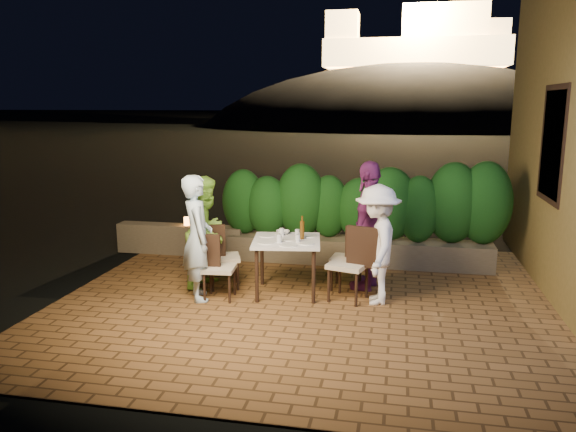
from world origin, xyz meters
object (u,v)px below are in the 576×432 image
(beer_bottle, at_px, (302,228))
(chair_right_back, at_px, (346,257))
(diner_green, at_px, (207,232))
(diner_blue, at_px, (197,238))
(chair_left_front, at_px, (219,267))
(chair_right_front, at_px, (348,263))
(dining_table, at_px, (287,267))
(bowl, at_px, (283,232))
(chair_left_back, at_px, (224,256))
(parapet_lamp, at_px, (187,221))
(diner_purple, at_px, (369,225))
(diner_white, at_px, (377,245))

(beer_bottle, bearing_deg, chair_right_back, 27.88)
(chair_right_back, bearing_deg, diner_green, 13.64)
(chair_right_back, relative_size, diner_blue, 0.54)
(chair_left_front, xyz_separation_m, chair_right_front, (1.66, 0.29, 0.07))
(dining_table, relative_size, beer_bottle, 2.81)
(bowl, distance_m, diner_green, 1.06)
(chair_left_back, relative_size, diner_green, 0.58)
(chair_right_front, distance_m, parapet_lamp, 3.39)
(beer_bottle, relative_size, bowl, 1.67)
(bowl, bearing_deg, chair_left_front, -135.74)
(beer_bottle, height_order, diner_blue, diner_blue)
(chair_left_front, height_order, chair_right_front, chair_right_front)
(diner_green, bearing_deg, parapet_lamp, 38.60)
(beer_bottle, relative_size, chair_right_front, 0.31)
(chair_right_back, xyz_separation_m, diner_purple, (0.29, 0.10, 0.44))
(dining_table, relative_size, chair_right_front, 0.88)
(chair_left_back, xyz_separation_m, diner_white, (2.10, -0.20, 0.32))
(diner_blue, bearing_deg, chair_left_front, -110.14)
(chair_right_front, bearing_deg, diner_blue, 25.86)
(bowl, height_order, chair_left_back, chair_left_back)
(diner_purple, bearing_deg, parapet_lamp, -97.22)
(chair_left_front, height_order, diner_purple, diner_purple)
(dining_table, relative_size, chair_left_front, 1.02)
(chair_right_back, relative_size, parapet_lamp, 6.35)
(chair_left_front, xyz_separation_m, diner_green, (-0.33, 0.49, 0.34))
(beer_bottle, xyz_separation_m, diner_white, (1.00, -0.18, -0.14))
(bowl, bearing_deg, diner_green, -169.10)
(bowl, height_order, chair_right_front, chair_right_front)
(chair_left_front, bearing_deg, diner_green, 118.87)
(diner_white, distance_m, parapet_lamp, 3.72)
(beer_bottle, distance_m, parapet_lamp, 2.79)
(dining_table, bearing_deg, chair_right_front, -6.01)
(diner_purple, bearing_deg, chair_right_back, -57.61)
(dining_table, height_order, chair_right_front, chair_right_front)
(chair_right_back, distance_m, diner_white, 0.72)
(chair_right_front, relative_size, diner_white, 0.65)
(dining_table, height_order, diner_blue, diner_blue)
(chair_left_back, distance_m, chair_right_back, 1.69)
(bowl, bearing_deg, diner_blue, -143.49)
(chair_left_back, distance_m, diner_white, 2.13)
(diner_purple, relative_size, parapet_lamp, 12.69)
(chair_left_back, height_order, diner_blue, diner_blue)
(chair_right_back, relative_size, diner_white, 0.58)
(chair_right_front, distance_m, chair_right_back, 0.47)
(chair_right_back, relative_size, diner_purple, 0.50)
(chair_right_front, height_order, diner_blue, diner_blue)
(diner_blue, relative_size, diner_white, 1.07)
(dining_table, xyz_separation_m, parapet_lamp, (-2.06, 1.67, 0.20))
(bowl, xyz_separation_m, chair_left_back, (-0.79, -0.22, -0.32))
(dining_table, height_order, diner_white, diner_white)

